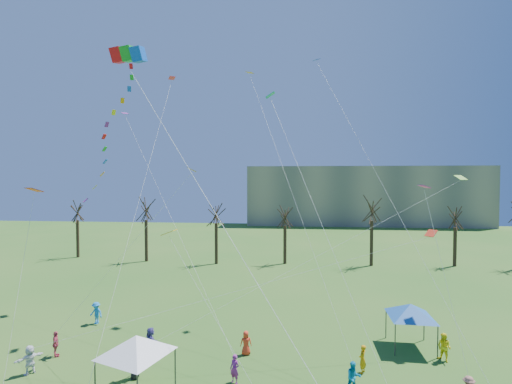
# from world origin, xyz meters

# --- Properties ---
(distant_building) EXTENTS (60.00, 14.00, 15.00)m
(distant_building) POSITION_xyz_m (22.00, 82.00, 7.50)
(distant_building) COLOR gray
(distant_building) RESTS_ON ground
(bare_tree_row) EXTENTS (66.86, 7.11, 9.55)m
(bare_tree_row) POSITION_xyz_m (3.13, 35.57, 6.43)
(bare_tree_row) COLOR black
(bare_tree_row) RESTS_ON ground
(big_box_kite) EXTENTS (7.24, 5.53, 22.29)m
(big_box_kite) POSITION_xyz_m (-7.35, 5.56, 14.20)
(big_box_kite) COLOR red
(big_box_kite) RESTS_ON ground
(canopy_tent_white) EXTENTS (4.17, 4.17, 3.33)m
(canopy_tent_white) POSITION_xyz_m (-5.82, 4.46, 2.82)
(canopy_tent_white) COLOR #3F3F44
(canopy_tent_white) RESTS_ON ground
(canopy_tent_blue) EXTENTS (4.09, 4.09, 3.07)m
(canopy_tent_blue) POSITION_xyz_m (10.73, 11.54, 2.60)
(canopy_tent_blue) COLOR #3F3F44
(canopy_tent_blue) RESTS_ON ground
(festival_crowd) EXTENTS (26.60, 14.63, 1.83)m
(festival_crowd) POSITION_xyz_m (-1.80, 6.20, 0.86)
(festival_crowd) COLOR red
(festival_crowd) RESTS_ON ground
(small_kites_aloft) EXTENTS (29.07, 17.62, 33.35)m
(small_kites_aloft) POSITION_xyz_m (-0.35, 10.84, 13.05)
(small_kites_aloft) COLOR red
(small_kites_aloft) RESTS_ON ground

